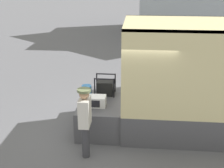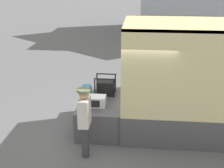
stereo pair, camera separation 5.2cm
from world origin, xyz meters
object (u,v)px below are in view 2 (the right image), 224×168
portable_generator (106,87)px  orange_bucket (87,92)px  microwave (97,101)px  worker_person (85,116)px

portable_generator → orange_bucket: (-0.48, -0.40, -0.01)m
microwave → worker_person: (-0.11, -1.13, 0.12)m
microwave → orange_bucket: size_ratio=1.18×
portable_generator → orange_bucket: portable_generator is taller
worker_person → microwave: bearing=84.6°
portable_generator → orange_bucket: bearing=-139.9°
microwave → worker_person: size_ratio=0.28×
microwave → portable_generator: (0.15, 0.82, 0.07)m
orange_bucket → worker_person: 1.57m
worker_person → portable_generator: bearing=82.6°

